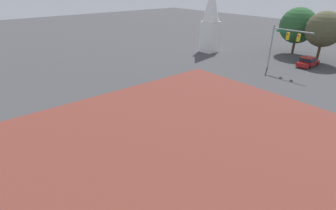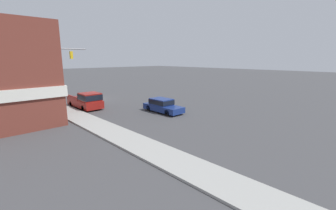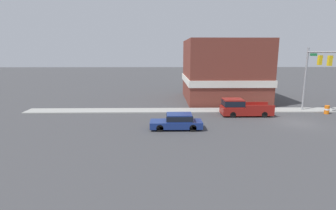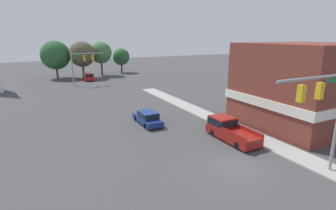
% 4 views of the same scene
% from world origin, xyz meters
% --- Properties ---
extents(ground_plane, '(200.00, 200.00, 0.00)m').
position_xyz_m(ground_plane, '(0.00, 0.00, 0.00)').
color(ground_plane, '#424244').
extents(sidewalk_curb, '(2.40, 60.00, 0.14)m').
position_xyz_m(sidewalk_curb, '(5.70, 0.00, 0.07)').
color(sidewalk_curb, '#9E9E99').
rests_on(sidewalk_curb, ground).
extents(near_signal_assembly, '(6.52, 0.49, 7.56)m').
position_xyz_m(near_signal_assembly, '(3.81, -3.54, 5.41)').
color(near_signal_assembly, gray).
rests_on(near_signal_assembly, ground).
extents(car_lead, '(1.80, 4.81, 1.46)m').
position_xyz_m(car_lead, '(-1.89, 12.21, 0.76)').
color(car_lead, black).
rests_on(car_lead, ground).
extents(pickup_truck_parked, '(2.08, 5.61, 1.92)m').
position_xyz_m(pickup_truck_parked, '(3.26, 4.74, 0.94)').
color(pickup_truck_parked, black).
rests_on(pickup_truck_parked, ground).
extents(construction_barrel, '(0.55, 0.55, 1.00)m').
position_xyz_m(construction_barrel, '(3.90, -5.44, 0.51)').
color(construction_barrel, orange).
rests_on(construction_barrel, ground).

